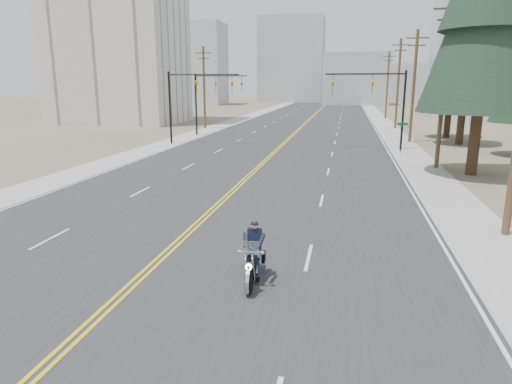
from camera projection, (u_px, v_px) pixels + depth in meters
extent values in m
plane|color=#776D56|center=(120.00, 297.00, 12.93)|extent=(400.00, 400.00, 0.00)
cube|color=#303033|center=(311.00, 118.00, 79.72)|extent=(20.00, 200.00, 0.01)
cube|color=#A5A5A0|center=(247.00, 117.00, 81.89)|extent=(3.00, 200.00, 0.01)
cube|color=#A5A5A0|center=(379.00, 119.00, 77.56)|extent=(3.00, 200.00, 0.01)
cylinder|color=black|center=(170.00, 108.00, 44.72)|extent=(0.20, 0.20, 7.00)
cylinder|color=black|center=(203.00, 75.00, 43.32)|extent=(7.00, 0.14, 0.14)
imported|color=#BF8C0C|center=(196.00, 82.00, 43.60)|extent=(0.21, 0.26, 1.30)
imported|color=#BF8C0C|center=(232.00, 82.00, 42.94)|extent=(0.21, 0.26, 1.30)
cylinder|color=black|center=(403.00, 111.00, 40.58)|extent=(0.20, 0.20, 7.00)
cylinder|color=black|center=(365.00, 74.00, 40.49)|extent=(7.00, 0.14, 0.14)
imported|color=#BF8C0C|center=(373.00, 81.00, 40.51)|extent=(0.21, 0.26, 1.30)
imported|color=#BF8C0C|center=(333.00, 81.00, 41.17)|extent=(0.21, 0.26, 1.30)
cylinder|color=black|center=(196.00, 105.00, 52.35)|extent=(0.20, 0.20, 7.00)
cylinder|color=black|center=(221.00, 76.00, 51.04)|extent=(6.00, 0.14, 0.14)
imported|color=#BF8C0C|center=(216.00, 82.00, 51.31)|extent=(0.21, 0.26, 1.30)
imported|color=#BF8C0C|center=(242.00, 82.00, 50.74)|extent=(0.21, 0.26, 1.30)
cylinder|color=black|center=(402.00, 138.00, 39.22)|extent=(0.06, 0.06, 2.60)
cube|color=#0C5926|center=(403.00, 124.00, 38.94)|extent=(0.90, 0.03, 0.25)
cylinder|color=brown|center=(444.00, 85.00, 31.19)|extent=(0.30, 0.30, 11.50)
cube|color=brown|center=(451.00, 8.00, 30.03)|extent=(2.20, 0.12, 0.12)
cube|color=brown|center=(450.00, 20.00, 30.20)|extent=(1.60, 0.12, 0.12)
cylinder|color=brown|center=(414.00, 87.00, 45.56)|extent=(0.30, 0.30, 11.00)
cube|color=brown|center=(417.00, 38.00, 44.46)|extent=(2.20, 0.12, 0.12)
cube|color=brown|center=(417.00, 45.00, 44.62)|extent=(1.60, 0.12, 0.12)
cylinder|color=brown|center=(398.00, 84.00, 59.81)|extent=(0.30, 0.30, 11.50)
cube|color=brown|center=(401.00, 45.00, 58.66)|extent=(2.20, 0.12, 0.12)
cube|color=brown|center=(400.00, 51.00, 58.82)|extent=(1.60, 0.12, 0.12)
cylinder|color=brown|center=(387.00, 86.00, 76.09)|extent=(0.30, 0.30, 11.00)
cube|color=brown|center=(389.00, 56.00, 74.99)|extent=(2.20, 0.12, 0.12)
cube|color=brown|center=(389.00, 61.00, 75.16)|extent=(1.60, 0.12, 0.12)
cylinder|color=brown|center=(204.00, 88.00, 59.86)|extent=(0.30, 0.30, 10.50)
cube|color=brown|center=(203.00, 53.00, 58.83)|extent=(2.20, 0.12, 0.12)
cube|color=brown|center=(203.00, 59.00, 58.99)|extent=(1.60, 0.12, 0.12)
cube|color=silver|center=(116.00, 20.00, 67.19)|extent=(18.00, 14.00, 30.00)
cube|color=#B7BCC6|center=(199.00, 64.00, 126.69)|extent=(14.00, 12.00, 22.00)
cube|color=#ADB2B7|center=(355.00, 79.00, 129.06)|extent=(18.00, 14.00, 14.00)
cube|color=#B7BCC6|center=(494.00, 70.00, 108.26)|extent=(16.00, 12.00, 18.00)
cube|color=#ADB2B7|center=(292.00, 60.00, 145.75)|extent=(20.00, 15.00, 26.00)
cube|color=#B7BCC6|center=(407.00, 83.00, 149.95)|extent=(14.00, 14.00, 12.00)
cube|color=#ADB2B7|center=(169.00, 76.00, 144.52)|extent=(12.00, 12.00, 16.00)
cylinder|color=#382619|center=(474.00, 144.00, 29.71)|extent=(0.79, 0.79, 4.08)
cone|color=black|center=(489.00, 11.00, 27.81)|extent=(7.70, 7.70, 12.23)
cylinder|color=#382619|center=(461.00, 126.00, 44.67)|extent=(0.62, 0.62, 3.53)
cone|color=#172F1D|center=(468.00, 51.00, 43.02)|extent=(6.35, 6.35, 10.59)
cone|color=#172F1D|center=(472.00, 18.00, 42.33)|extent=(4.77, 4.77, 7.94)
cylinder|color=#382619|center=(447.00, 123.00, 50.44)|extent=(0.76, 0.76, 3.24)
cone|color=black|center=(453.00, 62.00, 48.93)|extent=(6.05, 6.05, 9.72)
cone|color=black|center=(456.00, 35.00, 48.29)|extent=(4.53, 4.53, 7.29)
cone|color=black|center=(459.00, 7.00, 47.65)|extent=(3.02, 3.02, 5.18)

